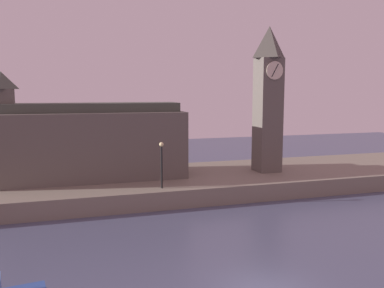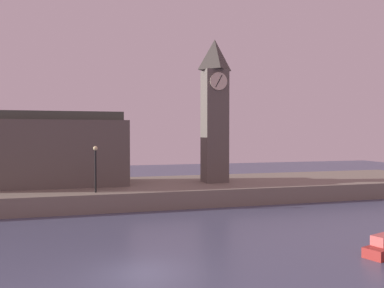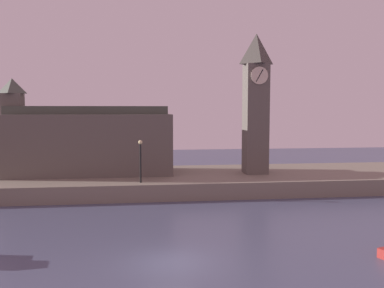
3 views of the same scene
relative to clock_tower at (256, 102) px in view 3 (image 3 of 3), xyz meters
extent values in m
plane|color=#474C66|center=(-10.06, -19.38, -8.71)|extent=(120.00, 120.00, 0.00)
cube|color=slate|center=(-10.06, 0.62, -7.96)|extent=(70.00, 12.00, 1.50)
cube|color=#5B544C|center=(0.00, 0.01, -1.75)|extent=(2.23, 2.23, 10.92)
cylinder|color=beige|center=(0.00, -1.17, 2.51)|extent=(1.69, 0.12, 1.69)
cube|color=black|center=(0.00, -1.24, 2.51)|extent=(0.71, 0.04, 1.21)
pyramid|color=#403A35|center=(0.00, 0.01, 5.21)|extent=(2.45, 2.45, 3.00)
cube|color=#5B544C|center=(-16.54, 1.70, -4.23)|extent=(16.28, 5.91, 5.96)
cube|color=#5B544C|center=(-23.78, 1.70, -3.22)|extent=(1.80, 1.80, 7.99)
pyramid|color=#474C42|center=(-23.78, 1.70, 1.51)|extent=(1.98, 1.98, 1.46)
cube|color=#42473D|center=(-16.54, 1.70, -0.85)|extent=(15.46, 3.55, 0.80)
cylinder|color=black|center=(-11.50, -4.06, -5.51)|extent=(0.16, 0.16, 3.40)
sphere|color=#F2E099|center=(-11.50, -4.06, -3.63)|extent=(0.36, 0.36, 0.36)
camera|label=1|loc=(-18.61, -35.57, 0.57)|focal=38.05mm
camera|label=2|loc=(-12.52, -36.97, -2.40)|focal=37.25mm
camera|label=3|loc=(-11.39, -39.93, -0.82)|focal=38.22mm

